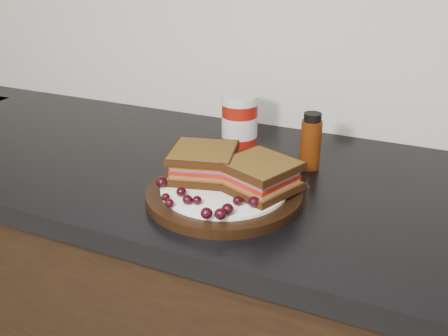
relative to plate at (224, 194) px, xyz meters
The scene contains 30 objects.
countertop 0.13m from the plate, 113.78° to the left, with size 3.98×0.60×0.04m, color black.
plate is the anchor object (origin of this frame).
sandwich_left 0.07m from the plate, 154.89° to the left, with size 0.12×0.12×0.05m, color brown, non-canonical shape.
sandwich_right 0.08m from the plate, 15.80° to the left, with size 0.11×0.11×0.05m, color brown, non-canonical shape.
grape_0 0.11m from the plate, 154.55° to the right, with size 0.02×0.02×0.02m, color black.
grape_1 0.09m from the plate, 128.60° to the right, with size 0.02×0.02×0.02m, color black.
grape_2 0.11m from the plate, 126.72° to the right, with size 0.01×0.01×0.01m, color black.
grape_3 0.12m from the plate, 115.14° to the right, with size 0.02×0.02×0.01m, color black.
grape_4 0.09m from the plate, 108.28° to the right, with size 0.02×0.02×0.02m, color black.
grape_5 0.08m from the plate, 99.57° to the right, with size 0.02×0.02×0.01m, color black.
grape_6 0.12m from the plate, 79.26° to the right, with size 0.02×0.02×0.02m, color black.
grape_7 0.12m from the plate, 68.39° to the right, with size 0.02×0.02×0.02m, color black.
grape_8 0.10m from the plate, 62.41° to the right, with size 0.02×0.02×0.02m, color black.
grape_9 0.08m from the plate, 47.54° to the right, with size 0.02×0.02×0.02m, color black.
grape_10 0.09m from the plate, 32.48° to the right, with size 0.02×0.02×0.02m, color black.
grape_11 0.08m from the plate, 19.51° to the right, with size 0.02×0.02×0.02m, color black.
grape_12 0.10m from the plate, ahead, with size 0.02×0.02×0.02m, color black.
grape_13 0.10m from the plate, 12.19° to the left, with size 0.02×0.02×0.02m, color black.
grape_14 0.08m from the plate, 36.83° to the left, with size 0.02×0.02×0.02m, color black.
grape_15 0.05m from the plate, 33.58° to the left, with size 0.02×0.02×0.02m, color black.
grape_16 0.07m from the plate, 139.83° to the left, with size 0.02×0.02×0.01m, color black.
grape_17 0.07m from the plate, 150.67° to the left, with size 0.02×0.02×0.02m, color black.
grape_18 0.10m from the plate, behind, with size 0.02×0.02×0.02m, color black.
grape_19 0.08m from the plate, behind, with size 0.02×0.02×0.02m, color black.
grape_20 0.08m from the plate, 160.34° to the right, with size 0.02×0.02×0.02m, color black.
grape_21 0.05m from the plate, 140.06° to the left, with size 0.02×0.02×0.01m, color black.
grape_22 0.07m from the plate, 163.92° to the left, with size 0.02×0.02×0.01m, color black.
grape_23 0.09m from the plate, behind, with size 0.02×0.02×0.02m, color black.
condiment_jar 0.25m from the plate, 106.44° to the left, with size 0.08×0.08×0.12m, color #97130A.
oil_bottle 0.23m from the plate, 62.43° to the left, with size 0.04×0.04×0.12m, color #502008.
Camera 1 is at (0.38, 0.86, 1.32)m, focal length 40.00 mm.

